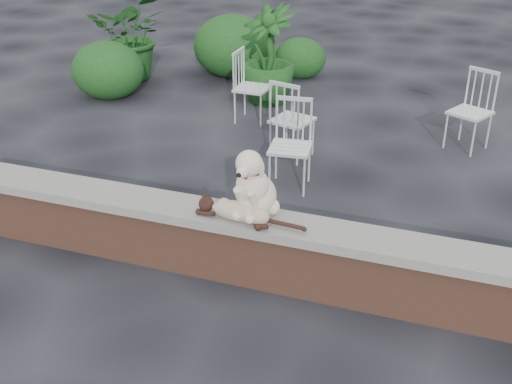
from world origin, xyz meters
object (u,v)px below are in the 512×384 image
(chair_d, at_px, (470,111))
(potted_plant_a, at_px, (132,35))
(chair_b, at_px, (290,146))
(potted_plant_b, at_px, (268,55))
(dog, at_px, (257,179))
(chair_e, at_px, (252,87))
(cat, at_px, (241,210))
(chair_c, at_px, (292,119))

(chair_d, xyz_separation_m, potted_plant_a, (-5.13, 1.20, 0.22))
(chair_b, relative_size, potted_plant_b, 0.69)
(dog, distance_m, chair_e, 3.58)
(cat, relative_size, chair_d, 1.14)
(chair_b, distance_m, potted_plant_b, 2.74)
(dog, height_order, cat, dog)
(chair_b, distance_m, potted_plant_a, 4.50)
(chair_c, height_order, potted_plant_a, potted_plant_a)
(dog, relative_size, potted_plant_a, 0.44)
(chair_c, distance_m, potted_plant_a, 3.87)
(cat, bearing_deg, potted_plant_b, 113.59)
(cat, xyz_separation_m, potted_plant_a, (-3.55, 4.68, 0.02))
(potted_plant_b, bearing_deg, potted_plant_a, 170.76)
(cat, height_order, chair_d, chair_d)
(chair_e, height_order, potted_plant_b, potted_plant_b)
(dog, bearing_deg, chair_e, 118.17)
(cat, bearing_deg, chair_b, 101.93)
(dog, height_order, chair_c, dog)
(chair_b, relative_size, chair_d, 1.00)
(dog, height_order, potted_plant_b, potted_plant_b)
(chair_c, bearing_deg, cat, 111.49)
(potted_plant_b, bearing_deg, chair_c, -63.44)
(dog, relative_size, cat, 0.56)
(chair_e, height_order, chair_b, same)
(chair_b, bearing_deg, dog, -89.81)
(potted_plant_a, xyz_separation_m, potted_plant_b, (2.36, -0.38, -0.00))
(chair_b, height_order, potted_plant_b, potted_plant_b)
(chair_d, bearing_deg, chair_c, -127.29)
(chair_c, xyz_separation_m, potted_plant_b, (-0.87, 1.74, 0.21))
(chair_e, relative_size, chair_d, 1.00)
(dog, distance_m, chair_d, 3.67)
(potted_plant_a, bearing_deg, potted_plant_b, -9.24)
(chair_d, bearing_deg, chair_e, -153.43)
(potted_plant_a, distance_m, potted_plant_b, 2.39)
(dog, distance_m, chair_b, 1.69)
(chair_e, relative_size, chair_b, 1.00)
(potted_plant_b, bearing_deg, dog, -72.86)
(dog, distance_m, potted_plant_a, 5.81)
(chair_e, xyz_separation_m, chair_b, (1.03, -1.72, 0.00))
(potted_plant_a, bearing_deg, chair_b, -40.20)
(chair_e, relative_size, potted_plant_b, 0.69)
(chair_b, bearing_deg, chair_d, 38.14)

